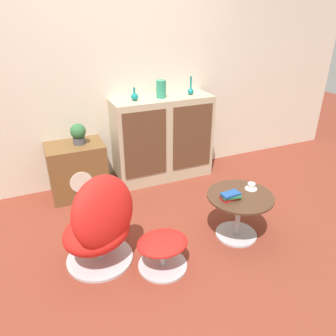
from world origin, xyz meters
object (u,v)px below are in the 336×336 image
at_px(tv_console, 77,170).
at_px(vase_inner_left, 161,89).
at_px(book_stack, 230,196).
at_px(sideboard, 163,139).
at_px(vase_leftmost, 134,96).
at_px(vase_inner_right, 191,90).
at_px(potted_plant, 78,133).
at_px(teacup, 251,187).
at_px(coffee_table, 239,209).
at_px(egg_chair, 100,224).
at_px(ottoman, 162,248).

relative_size(tv_console, vase_inner_left, 3.11).
bearing_deg(book_stack, sideboard, 91.97).
relative_size(tv_console, vase_leftmost, 4.24).
height_order(vase_inner_right, potted_plant, vase_inner_right).
height_order(sideboard, potted_plant, sideboard).
bearing_deg(teacup, potted_plant, 134.83).
bearing_deg(tv_console, vase_inner_right, 0.83).
xyz_separation_m(sideboard, coffee_table, (0.16, -1.35, -0.21)).
relative_size(tv_console, book_stack, 3.49).
height_order(coffee_table, book_stack, book_stack).
height_order(sideboard, egg_chair, sideboard).
bearing_deg(vase_leftmost, ottoman, -101.18).
height_order(tv_console, vase_leftmost, vase_leftmost).
distance_m(vase_leftmost, vase_inner_right, 0.68).
distance_m(sideboard, potted_plant, 0.99).
height_order(sideboard, book_stack, sideboard).
xyz_separation_m(sideboard, vase_inner_left, (-0.01, 0.00, 0.59)).
bearing_deg(tv_console, teacup, -43.85).
height_order(ottoman, potted_plant, potted_plant).
relative_size(vase_leftmost, book_stack, 0.82).
height_order(vase_leftmost, potted_plant, vase_leftmost).
bearing_deg(vase_inner_right, coffee_table, -97.84).
distance_m(egg_chair, coffee_table, 1.21).
height_order(vase_inner_left, potted_plant, vase_inner_left).
height_order(sideboard, coffee_table, sideboard).
relative_size(egg_chair, coffee_table, 1.41).
height_order(tv_console, ottoman, tv_console).
relative_size(ottoman, vase_inner_left, 2.12).
xyz_separation_m(tv_console, book_stack, (1.07, -1.36, 0.16)).
relative_size(sideboard, book_stack, 6.77).
bearing_deg(book_stack, tv_console, 128.26).
xyz_separation_m(tv_console, teacup, (1.34, -1.28, 0.15)).
xyz_separation_m(ottoman, book_stack, (0.66, 0.09, 0.27)).
bearing_deg(vase_inner_left, teacup, -75.84).
bearing_deg(vase_inner_right, potted_plant, -179.16).
bearing_deg(coffee_table, vase_leftmost, 109.85).
distance_m(egg_chair, book_stack, 1.10).
bearing_deg(egg_chair, vase_inner_right, 41.38).
height_order(egg_chair, coffee_table, egg_chair).
bearing_deg(sideboard, coffee_table, -83.09).
bearing_deg(vase_inner_left, egg_chair, -129.89).
bearing_deg(potted_plant, teacup, -45.17).
distance_m(tv_console, ottoman, 1.50).
bearing_deg(egg_chair, vase_inner_left, 50.11).
relative_size(sideboard, egg_chair, 1.42).
bearing_deg(vase_inner_right, teacup, -91.62).
bearing_deg(teacup, vase_inner_left, 104.16).
height_order(egg_chair, book_stack, egg_chair).
distance_m(sideboard, vase_inner_left, 0.59).
distance_m(potted_plant, book_stack, 1.71).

